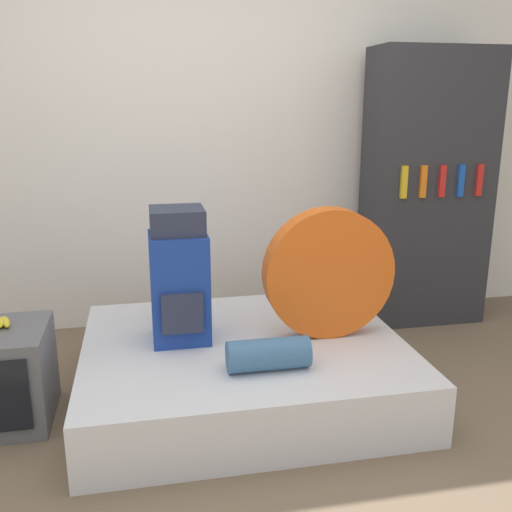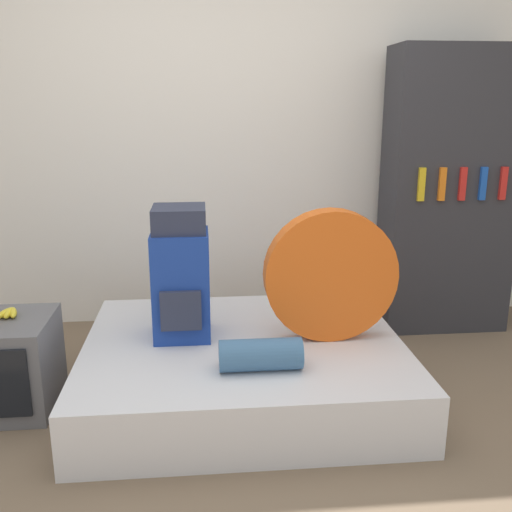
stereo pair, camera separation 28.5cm
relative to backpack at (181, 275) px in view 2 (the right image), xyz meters
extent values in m
plane|color=brown|center=(0.20, -0.73, -0.63)|extent=(16.00, 16.00, 0.00)
cube|color=white|center=(0.20, 1.05, 0.67)|extent=(8.00, 0.05, 2.60)
cube|color=silver|center=(0.31, -0.09, -0.48)|extent=(1.63, 1.37, 0.30)
cube|color=navy|center=(0.00, 0.00, -0.05)|extent=(0.29, 0.29, 0.56)
cube|color=#282D42|center=(0.00, 0.02, 0.29)|extent=(0.27, 0.26, 0.13)
cube|color=#282D42|center=(0.00, -0.16, -0.14)|extent=(0.20, 0.03, 0.20)
cylinder|color=#E05B19|center=(0.76, -0.10, 0.01)|extent=(0.68, 0.12, 0.68)
cylinder|color=#3D668E|center=(0.37, -0.44, -0.26)|extent=(0.38, 0.15, 0.15)
ellipsoid|color=yellow|center=(-0.87, -0.07, -0.15)|extent=(0.07, 0.14, 0.04)
ellipsoid|color=yellow|center=(-0.85, -0.07, -0.15)|extent=(0.04, 0.13, 0.04)
ellipsoid|color=yellow|center=(-0.83, -0.07, -0.15)|extent=(0.07, 0.14, 0.04)
cube|color=#2D2D33|center=(1.73, 0.74, 0.29)|extent=(0.82, 0.36, 1.84)
cube|color=gold|center=(1.46, 0.55, 0.37)|extent=(0.04, 0.02, 0.21)
cube|color=orange|center=(1.60, 0.55, 0.37)|extent=(0.04, 0.02, 0.21)
cube|color=red|center=(1.73, 0.55, 0.37)|extent=(0.04, 0.02, 0.21)
cube|color=#194CB2|center=(1.86, 0.55, 0.37)|extent=(0.04, 0.02, 0.21)
cube|color=red|center=(1.99, 0.55, 0.37)|extent=(0.04, 0.02, 0.21)
camera|label=1|loc=(-0.16, -2.79, 0.86)|focal=40.00mm
camera|label=2|loc=(0.12, -2.83, 0.86)|focal=40.00mm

